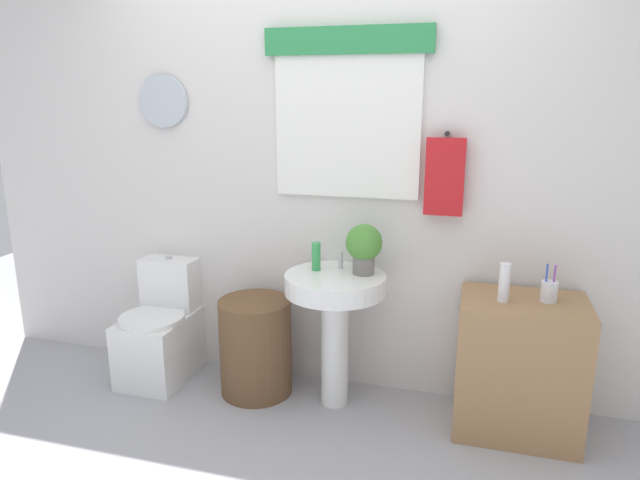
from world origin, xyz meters
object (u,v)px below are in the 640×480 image
laundry_hamper (256,346)px  lotion_bottle (504,283)px  pedestal_sink (335,306)px  toilet (162,332)px  toothbrush_cup (549,291)px  soap_bottle (316,256)px  potted_plant (364,246)px  wooden_cabinet (519,366)px

laundry_hamper → lotion_bottle: (1.32, -0.04, 0.52)m
pedestal_sink → lotion_bottle: bearing=-2.7°
laundry_hamper → toilet: bearing=177.1°
laundry_hamper → toothbrush_cup: 1.61m
soap_bottle → toilet: bearing=-178.9°
soap_bottle → lotion_bottle: size_ratio=0.81×
potted_plant → toothbrush_cup: (0.93, -0.04, -0.15)m
laundry_hamper → soap_bottle: soap_bottle is taller
potted_plant → lotion_bottle: (0.71, -0.10, -0.11)m
wooden_cabinet → toilet: bearing=179.1°
wooden_cabinet → potted_plant: potted_plant is taller
toilet → toothbrush_cup: 2.21m
laundry_hamper → soap_bottle: (0.35, 0.05, 0.55)m
soap_bottle → toothbrush_cup: size_ratio=0.84×
laundry_hamper → potted_plant: size_ratio=2.07×
soap_bottle → toothbrush_cup: 1.19m
laundry_hamper → toothbrush_cup: size_ratio=3.02×
toilet → laundry_hamper: toilet is taller
potted_plant → wooden_cabinet: bearing=-4.2°
wooden_cabinet → toothbrush_cup: (0.11, 0.02, 0.41)m
potted_plant → toothbrush_cup: bearing=-2.5°
potted_plant → toothbrush_cup: size_ratio=1.46×
soap_bottle → potted_plant: (0.26, 0.01, 0.08)m
lotion_bottle → laundry_hamper: bearing=178.3°
soap_bottle → potted_plant: bearing=2.2°
wooden_cabinet → soap_bottle: 1.18m
pedestal_sink → wooden_cabinet: size_ratio=1.07×
pedestal_sink → toothbrush_cup: size_ratio=4.07×
laundry_hamper → potted_plant: (0.61, 0.06, 0.63)m
pedestal_sink → toothbrush_cup: bearing=1.1°
toothbrush_cup → wooden_cabinet: bearing=-169.2°
pedestal_sink → soap_bottle: 0.28m
pedestal_sink → soap_bottle: soap_bottle is taller
toilet → soap_bottle: (0.97, 0.02, 0.55)m
potted_plant → lotion_bottle: size_ratio=1.40×
toilet → toothbrush_cup: size_ratio=3.92×
pedestal_sink → potted_plant: potted_plant is taller
wooden_cabinet → lotion_bottle: 0.46m
wooden_cabinet → toothbrush_cup: bearing=10.8°
toilet → wooden_cabinet: 2.06m
wooden_cabinet → potted_plant: size_ratio=2.62×
pedestal_sink → potted_plant: 0.36m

